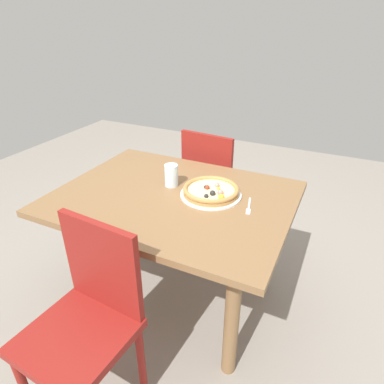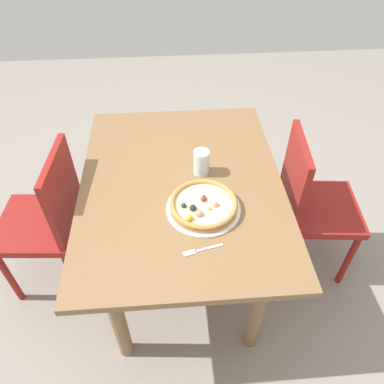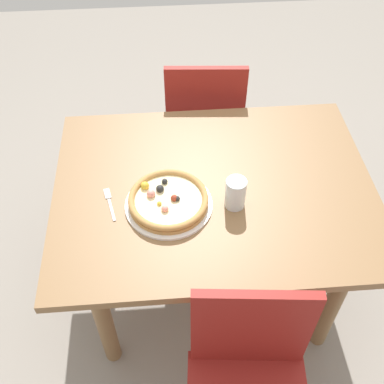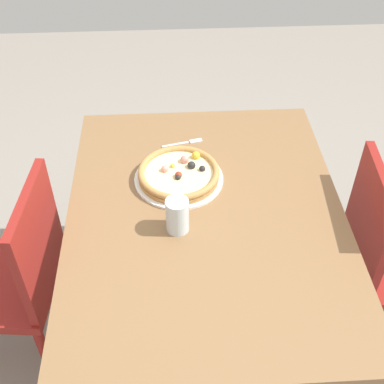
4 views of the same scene
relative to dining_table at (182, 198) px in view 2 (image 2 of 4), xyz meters
The scene contains 8 objects.
ground_plane 0.62m from the dining_table, ahead, with size 6.00×6.00×0.00m, color gray.
dining_table is the anchor object (origin of this frame).
chair_near 0.70m from the dining_table, 86.50° to the right, with size 0.44×0.44×0.89m.
chair_far 0.70m from the dining_table, 87.37° to the left, with size 0.43×0.43×0.89m.
plate 0.23m from the dining_table, 154.45° to the right, with size 0.33×0.33×0.01m, color white.
pizza 0.24m from the dining_table, 154.85° to the right, with size 0.30×0.30×0.05m.
fork 0.42m from the dining_table, behind, with size 0.05×0.16×0.00m.
drinking_glass 0.21m from the dining_table, 57.40° to the right, with size 0.08×0.08×0.12m, color silver.
Camera 2 is at (-1.26, 0.05, 1.90)m, focal length 34.25 mm.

